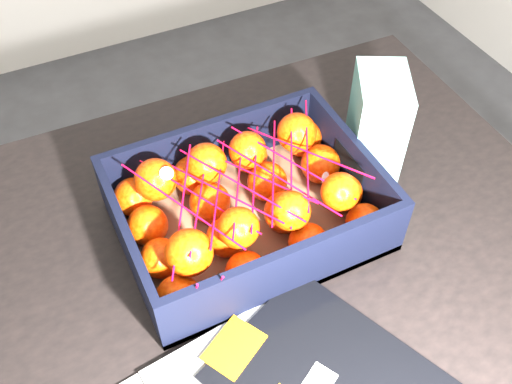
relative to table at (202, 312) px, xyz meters
name	(u,v)px	position (x,y,z in m)	size (l,w,h in m)	color
table	(202,312)	(0.00, 0.00, 0.00)	(1.22, 0.82, 0.75)	black
produce_crate	(247,213)	(0.11, 0.05, 0.13)	(0.37, 0.28, 0.11)	brown
clementine_heap	(245,200)	(0.10, 0.06, 0.16)	(0.36, 0.26, 0.11)	#FF3D05
mesh_net	(244,186)	(0.10, 0.05, 0.20)	(0.31, 0.25, 0.09)	red
retail_carton	(377,124)	(0.35, 0.09, 0.19)	(0.08, 0.12, 0.17)	white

